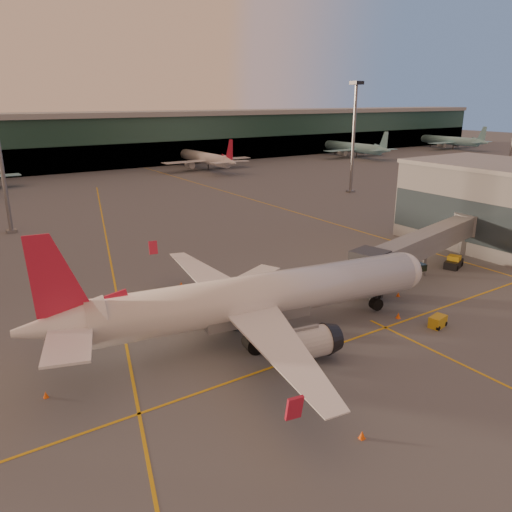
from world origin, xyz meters
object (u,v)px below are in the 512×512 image
main_airplane (252,299)px  catering_truck (258,289)px  gpu_cart (438,322)px  pushback_tug (454,263)px

main_airplane → catering_truck: (4.04, 5.03, -1.52)m
catering_truck → gpu_cart: (12.69, -13.37, -1.87)m
main_airplane → catering_truck: size_ratio=6.70×
main_airplane → pushback_tug: (34.00, 2.21, -3.27)m
catering_truck → pushback_tug: catering_truck is taller
gpu_cart → catering_truck: bearing=122.7°
main_airplane → gpu_cart: size_ratio=18.90×
main_airplane → pushback_tug: size_ratio=11.11×
catering_truck → gpu_cart: size_ratio=2.82×
main_airplane → gpu_cart: bearing=-17.1°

